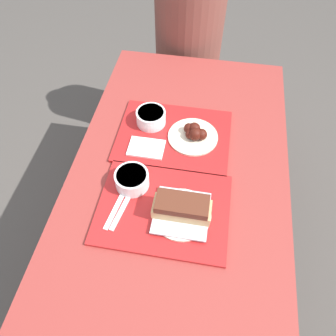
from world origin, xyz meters
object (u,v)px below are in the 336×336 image
(wings_plate_far, at_px, (194,134))
(person_seated_across, at_px, (189,25))
(bowl_coleslaw_far, at_px, (151,117))
(brisket_sandwich_plate, at_px, (182,210))
(tray_near, at_px, (163,209))
(tray_far, at_px, (174,136))
(bowl_coleslaw_near, at_px, (132,179))

(wings_plate_far, distance_m, person_seated_across, 0.77)
(bowl_coleslaw_far, bearing_deg, person_seated_across, 84.95)
(brisket_sandwich_plate, xyz_separation_m, person_seated_across, (-0.12, 1.11, -0.01))
(tray_near, bearing_deg, brisket_sandwich_plate, -13.25)
(tray_near, distance_m, brisket_sandwich_plate, 0.08)
(tray_near, xyz_separation_m, person_seated_across, (-0.06, 1.09, 0.03))
(brisket_sandwich_plate, distance_m, wings_plate_far, 0.35)
(tray_far, distance_m, brisket_sandwich_plate, 0.36)
(brisket_sandwich_plate, bearing_deg, wings_plate_far, 90.40)
(bowl_coleslaw_near, height_order, brisket_sandwich_plate, brisket_sandwich_plate)
(brisket_sandwich_plate, distance_m, bowl_coleslaw_far, 0.44)
(tray_near, height_order, tray_far, same)
(wings_plate_far, bearing_deg, tray_near, -100.45)
(tray_near, xyz_separation_m, bowl_coleslaw_far, (-0.12, 0.38, 0.04))
(wings_plate_far, bearing_deg, person_seated_across, 98.84)
(bowl_coleslaw_near, height_order, person_seated_across, person_seated_across)
(tray_near, bearing_deg, bowl_coleslaw_far, 107.21)
(wings_plate_far, height_order, person_seated_across, person_seated_across)
(tray_near, bearing_deg, person_seated_across, 92.97)
(wings_plate_far, relative_size, person_seated_across, 0.26)
(tray_far, relative_size, bowl_coleslaw_far, 3.73)
(bowl_coleslaw_far, distance_m, person_seated_across, 0.71)
(bowl_coleslaw_far, distance_m, wings_plate_far, 0.19)
(bowl_coleslaw_far, bearing_deg, wings_plate_far, -15.96)
(tray_far, distance_m, person_seated_across, 0.76)
(tray_near, xyz_separation_m, bowl_coleslaw_near, (-0.12, 0.08, 0.04))
(tray_far, relative_size, person_seated_across, 0.58)
(bowl_coleslaw_near, relative_size, brisket_sandwich_plate, 0.60)
(wings_plate_far, bearing_deg, bowl_coleslaw_near, -125.73)
(tray_far, relative_size, wings_plate_far, 2.25)
(bowl_coleslaw_far, height_order, person_seated_across, person_seated_across)
(tray_far, xyz_separation_m, bowl_coleslaw_near, (-0.11, -0.26, 0.04))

